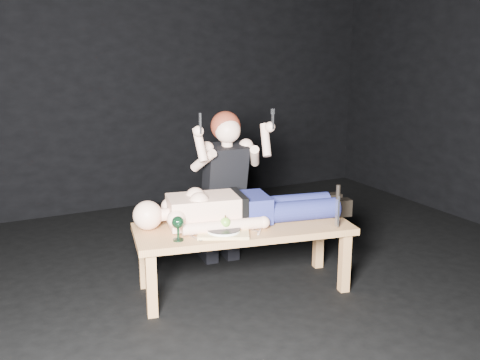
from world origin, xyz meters
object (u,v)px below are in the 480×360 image
Objects in this scene: table at (243,258)px; lying_man at (245,204)px; goblet at (178,228)px; carving_knife at (338,206)px; kneeling_woman at (222,186)px; serving_tray at (224,233)px.

lying_man reaches higher than table.
goblet is 0.54× the size of carving_knife.
kneeling_woman reaches higher than carving_knife.
carving_knife is at bearing -56.18° from kneeling_woman.
table is 0.71m from carving_knife.
carving_knife is (0.53, -0.31, 0.37)m from table.
serving_tray is (-0.26, -0.58, -0.14)m from kneeling_woman.
table is 0.63m from kneeling_woman.
serving_tray is at bearing -144.25° from table.
kneeling_woman is (0.02, 0.42, 0.02)m from lying_man.
serving_tray is 0.76m from carving_knife.
serving_tray is (-0.24, -0.16, -0.11)m from lying_man.
serving_tray is 1.10× the size of carving_knife.
serving_tray is 0.30m from goblet.
kneeling_woman is 4.14× the size of carving_knife.
kneeling_woman reaches higher than goblet.
carving_knife is at bearing -13.36° from goblet.
lying_man is at bearing 34.45° from serving_tray.
kneeling_woman is (0.08, 0.50, 0.37)m from table.
carving_knife is (1.01, -0.24, 0.07)m from goblet.
goblet is at bearing -129.94° from kneeling_woman.
kneeling_woman is 7.72× the size of goblet.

